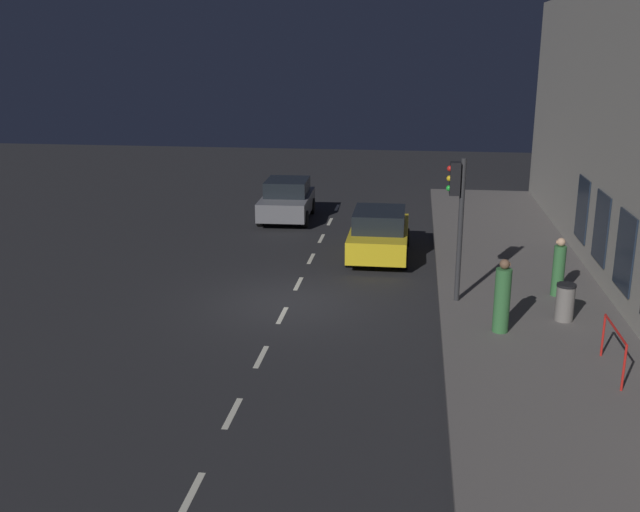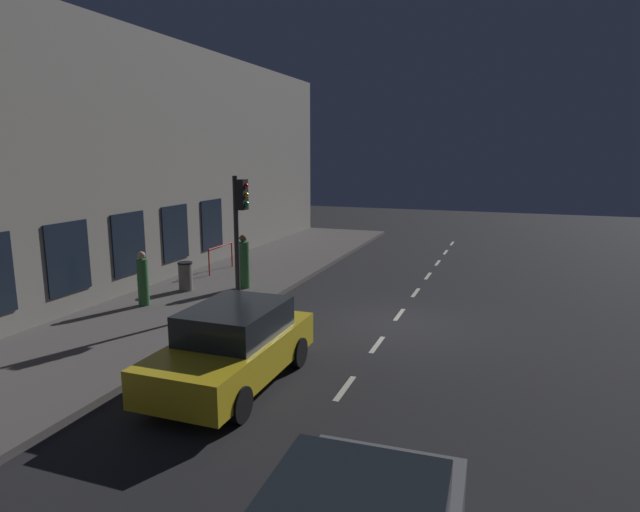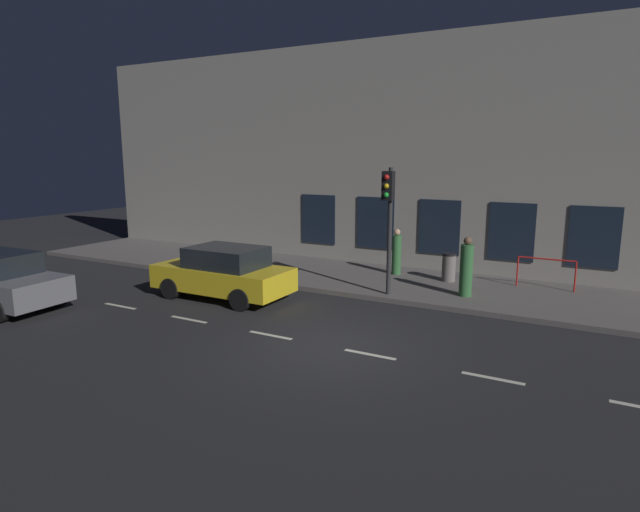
% 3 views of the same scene
% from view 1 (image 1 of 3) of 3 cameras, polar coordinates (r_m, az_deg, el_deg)
% --- Properties ---
extents(ground_plane, '(60.00, 60.00, 0.00)m').
position_cam_1_polar(ground_plane, '(19.63, -2.45, -3.64)').
color(ground_plane, '#232326').
extents(sidewalk, '(4.50, 32.00, 0.15)m').
position_cam_1_polar(sidewalk, '(19.57, 15.94, -4.11)').
color(sidewalk, '#5B5654').
rests_on(sidewalk, ground).
extents(lane_centre_line, '(0.12, 27.20, 0.01)m').
position_cam_1_polar(lane_centre_line, '(18.70, -2.97, -4.66)').
color(lane_centre_line, beige).
rests_on(lane_centre_line, ground).
extents(traffic_light, '(0.48, 0.32, 3.77)m').
position_cam_1_polar(traffic_light, '(18.95, 10.68, 4.07)').
color(traffic_light, '#2D2D30').
rests_on(traffic_light, sidewalk).
extents(parked_car_0, '(2.03, 3.89, 1.58)m').
position_cam_1_polar(parked_car_0, '(28.80, -2.60, 4.41)').
color(parked_car_0, slate).
rests_on(parked_car_0, ground).
extents(parked_car_1, '(1.94, 4.21, 1.58)m').
position_cam_1_polar(parked_car_1, '(23.68, 4.65, 1.79)').
color(parked_car_1, gold).
rests_on(parked_car_1, ground).
extents(pedestrian_0, '(0.42, 0.42, 1.77)m').
position_cam_1_polar(pedestrian_0, '(17.52, 14.07, -3.25)').
color(pedestrian_0, '#336B38').
rests_on(pedestrian_0, sidewalk).
extents(pedestrian_1, '(0.32, 0.32, 1.60)m').
position_cam_1_polar(pedestrian_1, '(20.50, 18.18, -0.95)').
color(pedestrian_1, '#336B38').
rests_on(pedestrian_1, sidewalk).
extents(trash_bin, '(0.47, 0.47, 0.93)m').
position_cam_1_polar(trash_bin, '(18.77, 18.63, -3.44)').
color(trash_bin, slate).
rests_on(trash_bin, sidewalk).
extents(red_railing, '(0.05, 1.73, 0.97)m').
position_cam_1_polar(red_railing, '(16.11, 22.04, -6.17)').
color(red_railing, red).
rests_on(red_railing, sidewalk).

